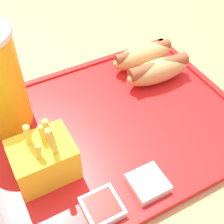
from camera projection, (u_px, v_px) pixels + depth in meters
food_tray at (112, 126)px, 0.54m from camera, size 0.45×0.35×0.01m
hot_dog_far at (143, 55)px, 0.63m from camera, size 0.14×0.05×0.05m
hot_dog_near at (158, 70)px, 0.60m from camera, size 0.14×0.05×0.05m
fries_carton at (44, 158)px, 0.45m from camera, size 0.09×0.07×0.11m
sauce_cup_mayo at (148, 183)px, 0.45m from camera, size 0.05×0.05×0.02m
sauce_cup_ketchup at (102, 207)px, 0.42m from camera, size 0.05×0.05×0.02m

